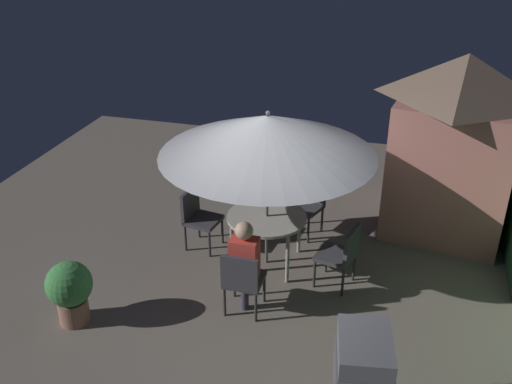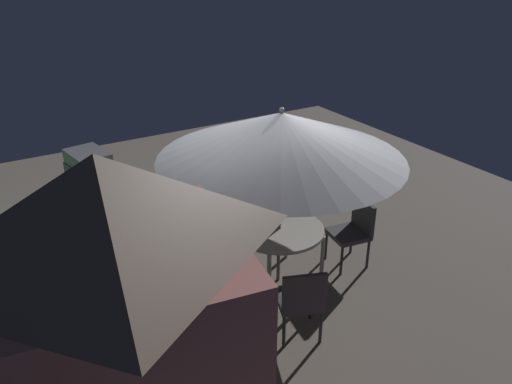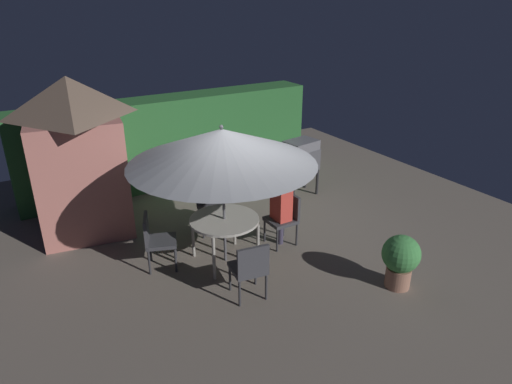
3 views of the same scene
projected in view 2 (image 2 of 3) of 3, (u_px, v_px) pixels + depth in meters
The scene contains 11 objects.
ground_plane at pixel (243, 262), 6.83m from camera, with size 11.00×11.00×0.00m, color #6B6056.
garden_shed at pixel (120, 337), 3.47m from camera, with size 1.83×2.00×2.76m.
patio_table at pixel (279, 233), 6.16m from camera, with size 1.10×1.10×0.76m.
patio_umbrella at pixel (281, 136), 5.62m from camera, with size 2.84×2.84×2.27m.
bbq_grill at pixel (90, 174), 7.39m from camera, with size 0.77×0.61×1.20m.
chair_near_shed at pixel (234, 208), 7.13m from camera, with size 0.47×0.46×0.90m.
chair_far_side at pixel (189, 260), 5.94m from camera, with size 0.56×0.56×0.90m.
chair_toward_hedge at pixel (301, 299), 5.28m from camera, with size 0.60×0.60×0.90m.
chair_toward_house at pixel (354, 228), 6.61m from camera, with size 0.53×0.53×0.90m.
potted_plant_by_shed at pixel (314, 167), 8.60m from camera, with size 0.56×0.56×0.83m.
person_in_red at pixel (236, 193), 6.95m from camera, with size 0.24×0.34×1.26m.
Camera 2 is at (-5.01, 2.82, 3.82)m, focal length 35.44 mm.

